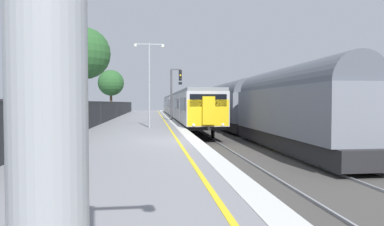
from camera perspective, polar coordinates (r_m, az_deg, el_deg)
The scene contains 8 objects.
ground at distance 14.97m, azimuth 9.06°, elevation -6.97°, with size 17.40×110.00×1.21m.
commuter_train_at_platform at distance 40.91m, azimuth -2.01°, elevation 1.27°, with size 2.83×41.14×3.81m.
freight_train_adjacent_track at distance 25.15m, azimuth 10.50°, elevation 1.39°, with size 2.60×27.33×4.56m.
signal_gantry at distance 30.91m, azimuth -3.12°, elevation 4.38°, with size 1.10×0.24×4.87m.
platform_lamp_mid at distance 21.96m, azimuth -7.50°, elevation 6.15°, with size 2.00×0.20×5.65m.
platform_back_fence at distance 14.78m, azimuth -22.65°, elevation -1.21°, with size 0.07×99.00×1.77m.
background_tree_left at distance 49.62m, azimuth -14.04°, elevation 5.05°, with size 3.80×3.80×6.49m.
background_tree_centre at distance 28.85m, azimuth -18.40°, elevation 9.64°, with size 4.26×4.26×7.89m.
Camera 1 is at (-1.46, -14.21, 1.68)m, focal length 30.43 mm.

